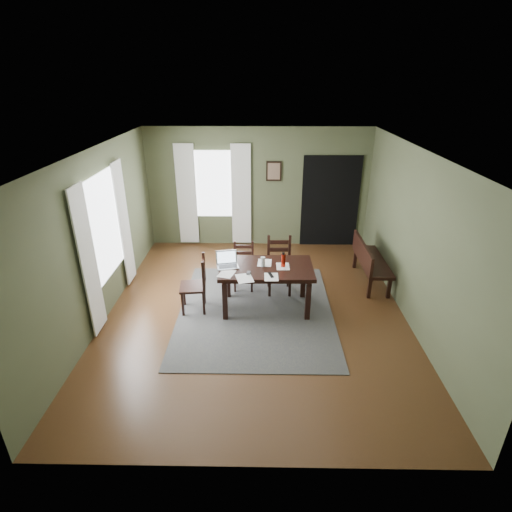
{
  "coord_description": "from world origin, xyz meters",
  "views": [
    {
      "loc": [
        0.1,
        -5.85,
        3.71
      ],
      "look_at": [
        0.0,
        0.3,
        0.9
      ],
      "focal_mm": 28.0,
      "sensor_mm": 36.0,
      "label": 1
    }
  ],
  "objects_px": {
    "chair_end": "(196,285)",
    "bench": "(369,259)",
    "dining_table": "(266,272)",
    "laptop": "(227,262)",
    "chair_back_left": "(244,266)",
    "chair_back_right": "(279,266)",
    "water_bottle": "(283,260)"
  },
  "relations": [
    {
      "from": "dining_table",
      "to": "chair_end",
      "type": "height_order",
      "value": "chair_end"
    },
    {
      "from": "bench",
      "to": "laptop",
      "type": "relative_size",
      "value": 3.58
    },
    {
      "from": "chair_end",
      "to": "water_bottle",
      "type": "height_order",
      "value": "water_bottle"
    },
    {
      "from": "chair_end",
      "to": "water_bottle",
      "type": "xyz_separation_m",
      "value": [
        1.46,
        0.1,
        0.42
      ]
    },
    {
      "from": "chair_back_left",
      "to": "water_bottle",
      "type": "xyz_separation_m",
      "value": [
        0.69,
        -0.72,
        0.47
      ]
    },
    {
      "from": "laptop",
      "to": "bench",
      "type": "bearing_deg",
      "value": 7.61
    },
    {
      "from": "water_bottle",
      "to": "chair_back_left",
      "type": "bearing_deg",
      "value": 133.93
    },
    {
      "from": "laptop",
      "to": "water_bottle",
      "type": "relative_size",
      "value": 1.58
    },
    {
      "from": "chair_end",
      "to": "bench",
      "type": "bearing_deg",
      "value": 102.55
    },
    {
      "from": "dining_table",
      "to": "chair_back_left",
      "type": "height_order",
      "value": "chair_back_left"
    },
    {
      "from": "bench",
      "to": "water_bottle",
      "type": "relative_size",
      "value": 5.67
    },
    {
      "from": "bench",
      "to": "dining_table",
      "type": "bearing_deg",
      "value": 116.63
    },
    {
      "from": "bench",
      "to": "laptop",
      "type": "xyz_separation_m",
      "value": [
        -2.63,
        -0.96,
        0.36
      ]
    },
    {
      "from": "chair_end",
      "to": "chair_back_left",
      "type": "distance_m",
      "value": 1.12
    },
    {
      "from": "dining_table",
      "to": "chair_end",
      "type": "relative_size",
      "value": 1.6
    },
    {
      "from": "chair_end",
      "to": "bench",
      "type": "relative_size",
      "value": 0.68
    },
    {
      "from": "dining_table",
      "to": "laptop",
      "type": "relative_size",
      "value": 3.88
    },
    {
      "from": "chair_back_left",
      "to": "chair_back_right",
      "type": "xyz_separation_m",
      "value": [
        0.66,
        -0.11,
        0.07
      ]
    },
    {
      "from": "chair_back_right",
      "to": "water_bottle",
      "type": "xyz_separation_m",
      "value": [
        0.04,
        -0.61,
        0.4
      ]
    },
    {
      "from": "laptop",
      "to": "water_bottle",
      "type": "xyz_separation_m",
      "value": [
        0.94,
        -0.02,
        0.05
      ]
    },
    {
      "from": "chair_end",
      "to": "laptop",
      "type": "xyz_separation_m",
      "value": [
        0.52,
        0.12,
        0.37
      ]
    },
    {
      "from": "dining_table",
      "to": "chair_back_left",
      "type": "bearing_deg",
      "value": 118.64
    },
    {
      "from": "dining_table",
      "to": "chair_back_right",
      "type": "bearing_deg",
      "value": 67.6
    },
    {
      "from": "chair_end",
      "to": "chair_back_right",
      "type": "height_order",
      "value": "chair_back_right"
    },
    {
      "from": "bench",
      "to": "chair_end",
      "type": "bearing_deg",
      "value": 108.89
    },
    {
      "from": "laptop",
      "to": "water_bottle",
      "type": "distance_m",
      "value": 0.94
    },
    {
      "from": "chair_back_right",
      "to": "laptop",
      "type": "relative_size",
      "value": 2.56
    },
    {
      "from": "chair_end",
      "to": "chair_back_left",
      "type": "bearing_deg",
      "value": 130.77
    },
    {
      "from": "chair_back_left",
      "to": "laptop",
      "type": "bearing_deg",
      "value": -109.18
    },
    {
      "from": "dining_table",
      "to": "bench",
      "type": "distance_m",
      "value": 2.22
    },
    {
      "from": "chair_end",
      "to": "chair_back_right",
      "type": "bearing_deg",
      "value": 110.13
    },
    {
      "from": "dining_table",
      "to": "chair_back_left",
      "type": "xyz_separation_m",
      "value": [
        -0.41,
        0.73,
        -0.26
      ]
    }
  ]
}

